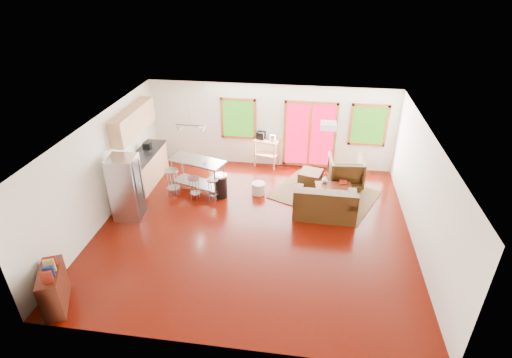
# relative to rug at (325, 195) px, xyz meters

# --- Properties ---
(floor) EXTENTS (7.50, 7.00, 0.02)m
(floor) POSITION_rel_rug_xyz_m (-1.73, -1.79, -0.02)
(floor) COLOR #390600
(floor) RESTS_ON ground
(ceiling) EXTENTS (7.50, 7.00, 0.02)m
(ceiling) POSITION_rel_rug_xyz_m (-1.73, -1.79, 2.60)
(ceiling) COLOR white
(ceiling) RESTS_ON ground
(back_wall) EXTENTS (7.50, 0.02, 2.60)m
(back_wall) POSITION_rel_rug_xyz_m (-1.73, 1.72, 1.29)
(back_wall) COLOR white
(back_wall) RESTS_ON ground
(left_wall) EXTENTS (0.02, 7.00, 2.60)m
(left_wall) POSITION_rel_rug_xyz_m (-5.49, -1.79, 1.29)
(left_wall) COLOR white
(left_wall) RESTS_ON ground
(right_wall) EXTENTS (0.02, 7.00, 2.60)m
(right_wall) POSITION_rel_rug_xyz_m (2.03, -1.79, 1.29)
(right_wall) COLOR white
(right_wall) RESTS_ON ground
(front_wall) EXTENTS (7.50, 0.02, 2.60)m
(front_wall) POSITION_rel_rug_xyz_m (-1.73, -5.30, 1.29)
(front_wall) COLOR white
(front_wall) RESTS_ON ground
(window_left) EXTENTS (1.10, 0.05, 1.30)m
(window_left) POSITION_rel_rug_xyz_m (-2.73, 1.67, 1.49)
(window_left) COLOR #1F4F0E
(window_left) RESTS_ON back_wall
(french_doors) EXTENTS (1.60, 0.05, 2.10)m
(french_doors) POSITION_rel_rug_xyz_m (-0.53, 1.67, 1.09)
(french_doors) COLOR #A3031E
(french_doors) RESTS_ON back_wall
(window_right) EXTENTS (1.10, 0.05, 1.30)m
(window_right) POSITION_rel_rug_xyz_m (1.17, 1.67, 1.49)
(window_right) COLOR #1F4F0E
(window_right) RESTS_ON back_wall
(rug) EXTENTS (3.21, 2.91, 0.03)m
(rug) POSITION_rel_rug_xyz_m (0.00, 0.00, 0.00)
(rug) COLOR #3C512F
(rug) RESTS_ON floor
(loveseat) EXTENTS (1.60, 0.93, 0.84)m
(loveseat) POSITION_rel_rug_xyz_m (-0.04, -1.01, 0.32)
(loveseat) COLOR black
(loveseat) RESTS_ON floor
(coffee_table) EXTENTS (1.04, 0.69, 0.39)m
(coffee_table) POSITION_rel_rug_xyz_m (0.22, -0.16, 0.32)
(coffee_table) COLOR #391309
(coffee_table) RESTS_ON floor
(armchair) EXTENTS (1.02, 0.96, 0.98)m
(armchair) POSITION_rel_rug_xyz_m (0.56, 0.67, 0.47)
(armchair) COLOR black
(armchair) RESTS_ON floor
(ottoman) EXTENTS (0.75, 0.75, 0.41)m
(ottoman) POSITION_rel_rug_xyz_m (-0.42, 0.59, 0.19)
(ottoman) COLOR black
(ottoman) RESTS_ON floor
(pouf) EXTENTS (0.42, 0.42, 0.33)m
(pouf) POSITION_rel_rug_xyz_m (-1.85, -0.16, 0.15)
(pouf) COLOR beige
(pouf) RESTS_ON floor
(vase) EXTENTS (0.22, 0.22, 0.29)m
(vase) POSITION_rel_rug_xyz_m (-0.04, 0.03, 0.49)
(vase) COLOR silver
(vase) RESTS_ON coffee_table
(book) EXTENTS (0.20, 0.03, 0.27)m
(book) POSITION_rel_rug_xyz_m (0.37, 0.08, 0.52)
(book) COLOR maroon
(book) RESTS_ON coffee_table
(cabinets) EXTENTS (0.64, 2.24, 2.30)m
(cabinets) POSITION_rel_rug_xyz_m (-5.22, -0.09, 0.91)
(cabinets) COLOR tan
(cabinets) RESTS_ON floor
(refrigerator) EXTENTS (0.73, 0.70, 1.67)m
(refrigerator) POSITION_rel_rug_xyz_m (-4.94, -1.73, 0.82)
(refrigerator) COLOR #B7BABC
(refrigerator) RESTS_ON floor
(island) EXTENTS (1.66, 1.07, 0.98)m
(island) POSITION_rel_rug_xyz_m (-3.54, -0.25, 0.66)
(island) COLOR #B7BABC
(island) RESTS_ON floor
(cup) EXTENTS (0.12, 0.09, 0.12)m
(cup) POSITION_rel_rug_xyz_m (-3.26, -0.45, 0.99)
(cup) COLOR white
(cup) RESTS_ON island
(bar_stool_a) EXTENTS (0.38, 0.38, 0.80)m
(bar_stool_a) POSITION_rel_rug_xyz_m (-4.18, -0.59, 0.58)
(bar_stool_a) COLOR #B7BABC
(bar_stool_a) RESTS_ON floor
(bar_stool_b) EXTENTS (0.35, 0.35, 0.67)m
(bar_stool_b) POSITION_rel_rug_xyz_m (-3.53, -0.70, 0.48)
(bar_stool_b) COLOR #B7BABC
(bar_stool_b) RESTS_ON floor
(bar_stool_c) EXTENTS (0.34, 0.34, 0.65)m
(bar_stool_c) POSITION_rel_rug_xyz_m (-3.02, -0.69, 0.47)
(bar_stool_c) COLOR #B7BABC
(bar_stool_c) RESTS_ON floor
(trash_can) EXTENTS (0.46, 0.46, 0.68)m
(trash_can) POSITION_rel_rug_xyz_m (-2.86, -0.47, 0.33)
(trash_can) COLOR black
(trash_can) RESTS_ON floor
(kitchen_cart) EXTENTS (0.84, 0.64, 1.14)m
(kitchen_cart) POSITION_rel_rug_xyz_m (-1.86, 1.57, 0.77)
(kitchen_cart) COLOR tan
(kitchen_cart) RESTS_ON floor
(bookshelf) EXTENTS (0.71, 0.99, 1.09)m
(bookshelf) POSITION_rel_rug_xyz_m (-5.08, -4.79, 0.41)
(bookshelf) COLOR #391309
(bookshelf) RESTS_ON floor
(ceiling_flush) EXTENTS (0.35, 0.35, 0.12)m
(ceiling_flush) POSITION_rel_rug_xyz_m (-0.13, -1.19, 2.52)
(ceiling_flush) COLOR white
(ceiling_flush) RESTS_ON ceiling
(pendant_light) EXTENTS (0.80, 0.18, 0.79)m
(pendant_light) POSITION_rel_rug_xyz_m (-3.63, -0.29, 1.88)
(pendant_light) COLOR gray
(pendant_light) RESTS_ON ceiling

